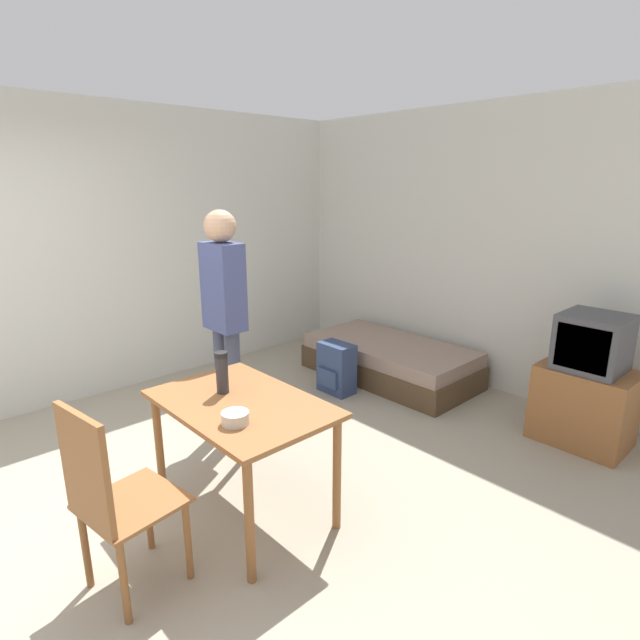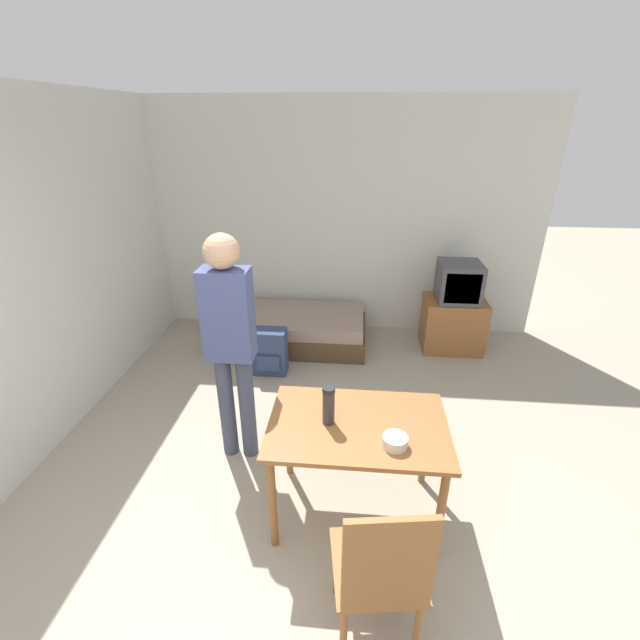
{
  "view_description": "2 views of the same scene",
  "coord_description": "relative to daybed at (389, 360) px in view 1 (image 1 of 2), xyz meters",
  "views": [
    {
      "loc": [
        2.72,
        -0.55,
        1.98
      ],
      "look_at": [
        -0.16,
        2.14,
        0.89
      ],
      "focal_mm": 28.0,
      "sensor_mm": 36.0,
      "label": 1
    },
    {
      "loc": [
        0.4,
        -1.18,
        2.44
      ],
      "look_at": [
        0.1,
        2.01,
        0.93
      ],
      "focal_mm": 24.0,
      "sensor_mm": 36.0,
      "label": 2
    }
  ],
  "objects": [
    {
      "name": "person_standing",
      "position": [
        -0.11,
        -1.89,
        0.87
      ],
      "size": [
        0.34,
        0.24,
        1.79
      ],
      "color": "#3D4256",
      "rests_on": "ground_plane"
    },
    {
      "name": "wall_left",
      "position": [
        -1.68,
        -1.4,
        1.16
      ],
      "size": [
        0.06,
        4.85,
        2.7
      ],
      "color": "silver",
      "rests_on": "ground_plane"
    },
    {
      "name": "thermos_flask",
      "position": [
        0.63,
        -2.39,
        0.7
      ],
      "size": [
        0.08,
        0.08,
        0.26
      ],
      "color": "#2D2D33",
      "rests_on": "dining_table"
    },
    {
      "name": "ground_plane",
      "position": [
        0.38,
        -3.33,
        -0.19
      ],
      "size": [
        20.0,
        20.0,
        0.0
      ],
      "primitive_type": "plane",
      "color": "#9E937F"
    },
    {
      "name": "backpack",
      "position": [
        -0.11,
        -0.68,
        0.06
      ],
      "size": [
        0.35,
        0.24,
        0.49
      ],
      "color": "navy",
      "rests_on": "ground_plane"
    },
    {
      "name": "wooden_chair",
      "position": [
        0.94,
        -3.21,
        0.38
      ],
      "size": [
        0.49,
        0.49,
        1.02
      ],
      "color": "brown",
      "rests_on": "ground_plane"
    },
    {
      "name": "wall_back",
      "position": [
        0.38,
        0.56,
        1.16
      ],
      "size": [
        5.05,
        0.06,
        2.7
      ],
      "color": "silver",
      "rests_on": "ground_plane"
    },
    {
      "name": "daybed",
      "position": [
        0.0,
        0.0,
        0.0
      ],
      "size": [
        1.77,
        0.9,
        0.38
      ],
      "color": "#4C3823",
      "rests_on": "ground_plane"
    },
    {
      "name": "tv",
      "position": [
        1.89,
        0.05,
        0.28
      ],
      "size": [
        0.67,
        0.49,
        1.04
      ],
      "color": "brown",
      "rests_on": "ground_plane"
    },
    {
      "name": "mate_bowl",
      "position": [
        1.03,
        -2.56,
        0.59
      ],
      "size": [
        0.15,
        0.15,
        0.07
      ],
      "color": "beige",
      "rests_on": "dining_table"
    },
    {
      "name": "dining_table",
      "position": [
        0.81,
        -2.38,
        0.46
      ],
      "size": [
        1.11,
        0.73,
        0.74
      ],
      "color": "brown",
      "rests_on": "ground_plane"
    }
  ]
}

